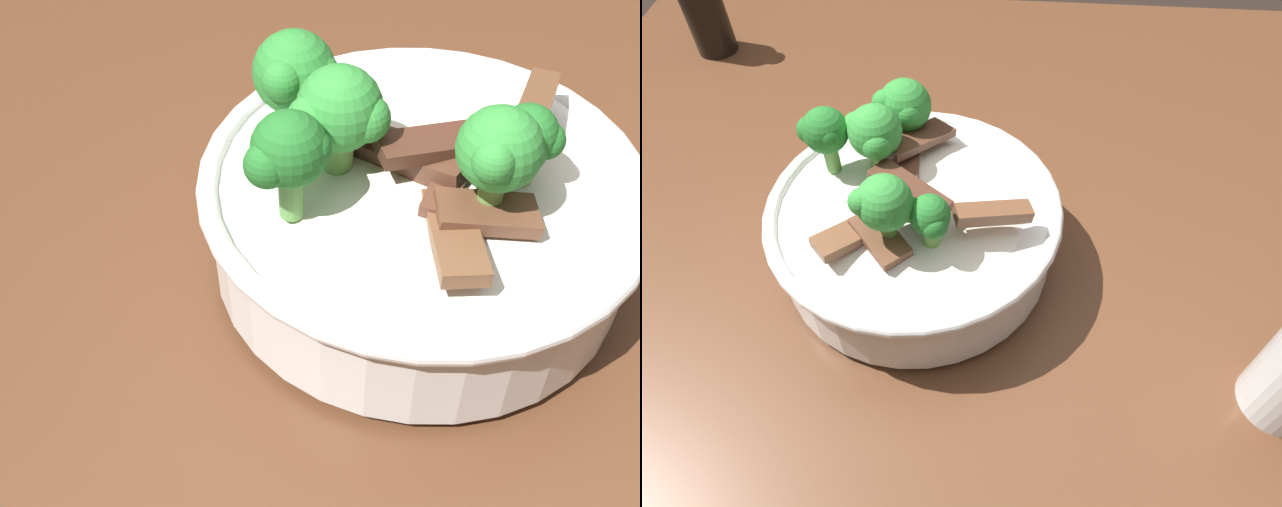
# 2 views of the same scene
# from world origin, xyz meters

# --- Properties ---
(dining_table) EXTENTS (1.17, 0.90, 0.77)m
(dining_table) POSITION_xyz_m (0.00, 0.00, 0.64)
(dining_table) COLOR #56331E
(dining_table) RESTS_ON ground
(rice_bowl) EXTENTS (0.25, 0.25, 0.14)m
(rice_bowl) POSITION_xyz_m (0.14, 0.04, 0.82)
(rice_bowl) COLOR white
(rice_bowl) RESTS_ON dining_table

